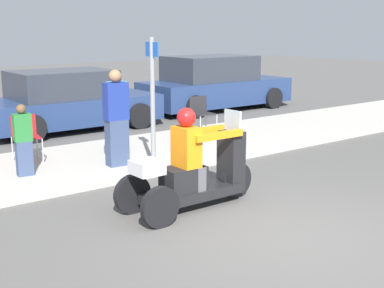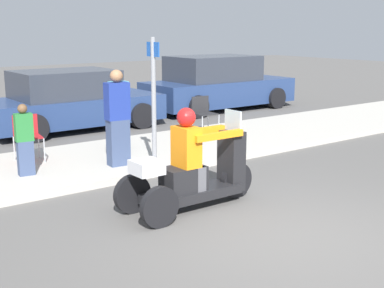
{
  "view_description": "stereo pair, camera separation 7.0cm",
  "coord_description": "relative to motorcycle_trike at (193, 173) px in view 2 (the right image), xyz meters",
  "views": [
    {
      "loc": [
        -4.65,
        -4.08,
        2.49
      ],
      "look_at": [
        -0.34,
        1.58,
        0.92
      ],
      "focal_mm": 50.0,
      "sensor_mm": 36.0,
      "label": 1
    },
    {
      "loc": [
        -4.6,
        -4.12,
        2.49
      ],
      "look_at": [
        -0.34,
        1.58,
        0.92
      ],
      "focal_mm": 50.0,
      "sensor_mm": 36.0,
      "label": 2
    }
  ],
  "objects": [
    {
      "name": "ground_plane",
      "position": [
        0.33,
        -1.58,
        -0.51
      ],
      "size": [
        60.0,
        60.0,
        0.0
      ],
      "primitive_type": "plane",
      "color": "#565451"
    },
    {
      "name": "sidewalk_strip",
      "position": [
        0.33,
        3.02,
        -0.45
      ],
      "size": [
        28.0,
        2.8,
        0.12
      ],
      "color": "#B2ADA3",
      "rests_on": "ground"
    },
    {
      "name": "motorcycle_trike",
      "position": [
        0.0,
        0.0,
        0.0
      ],
      "size": [
        2.11,
        0.77,
        1.43
      ],
      "color": "black",
      "rests_on": "ground"
    },
    {
      "name": "spectator_with_child",
      "position": [
        0.12,
        2.32,
        0.41
      ],
      "size": [
        0.41,
        0.26,
        1.66
      ],
      "color": "#38476B",
      "rests_on": "sidewalk_strip"
    },
    {
      "name": "spectator_far_back",
      "position": [
        -1.41,
        2.65,
        0.17
      ],
      "size": [
        0.3,
        0.2,
        1.17
      ],
      "color": "#38476B",
      "rests_on": "sidewalk_strip"
    },
    {
      "name": "spectator_by_tree",
      "position": [
        0.74,
        3.4,
        0.35
      ],
      "size": [
        0.4,
        0.29,
        1.54
      ],
      "color": "#38476B",
      "rests_on": "sidewalk_strip"
    },
    {
      "name": "folding_chair_set_back",
      "position": [
        -1.03,
        3.58,
        0.11
      ],
      "size": [
        0.53,
        0.53,
        0.82
      ],
      "color": "#A5A8AD",
      "rests_on": "sidewalk_strip"
    },
    {
      "name": "folding_chair_curbside",
      "position": [
        3.08,
        3.74,
        0.11
      ],
      "size": [
        0.5,
        0.5,
        0.82
      ],
      "color": "#A5A8AD",
      "rests_on": "sidewalk_strip"
    },
    {
      "name": "parked_car_lot_center",
      "position": [
        6.05,
        6.86,
        0.25
      ],
      "size": [
        4.69,
        2.1,
        1.63
      ],
      "color": "navy",
      "rests_on": "ground"
    },
    {
      "name": "parked_car_lot_left",
      "position": [
        1.12,
        6.48,
        0.18
      ],
      "size": [
        4.24,
        2.08,
        1.46
      ],
      "color": "navy",
      "rests_on": "ground"
    },
    {
      "name": "street_sign",
      "position": [
        0.57,
        1.87,
        0.81
      ],
      "size": [
        0.08,
        0.36,
        2.2
      ],
      "color": "gray",
      "rests_on": "sidewalk_strip"
    }
  ]
}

